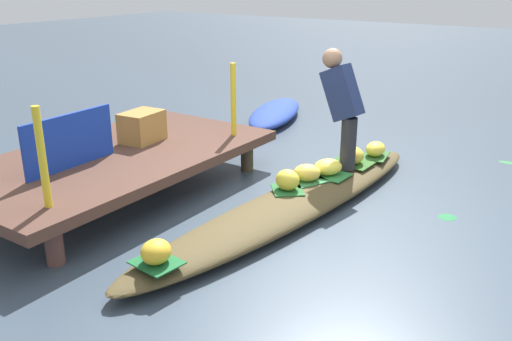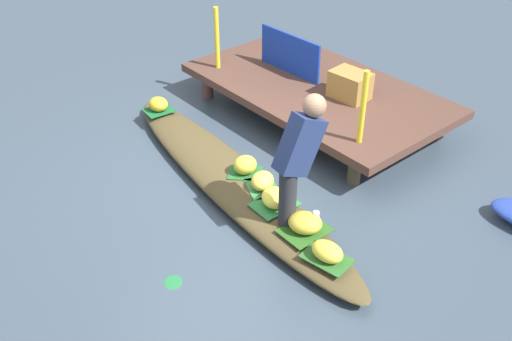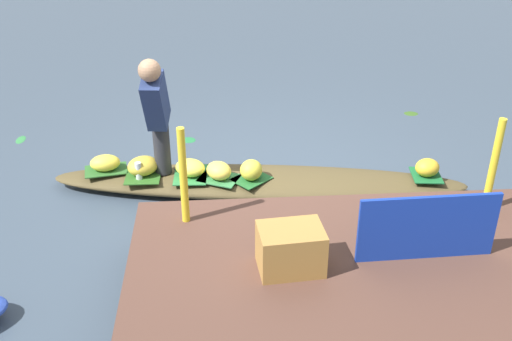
{
  "view_description": "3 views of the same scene",
  "coord_description": "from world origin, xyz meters",
  "px_view_note": "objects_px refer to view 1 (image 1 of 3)",
  "views": [
    {
      "loc": [
        -4.06,
        -2.36,
        2.12
      ],
      "look_at": [
        0.06,
        0.45,
        0.32
      ],
      "focal_mm": 38.7,
      "sensor_mm": 36.0,
      "label": 1
    },
    {
      "loc": [
        3.88,
        -2.96,
        3.56
      ],
      "look_at": [
        0.22,
        0.13,
        0.28
      ],
      "focal_mm": 40.91,
      "sensor_mm": 36.0,
      "label": 2
    },
    {
      "loc": [
        0.39,
        5.12,
        2.98
      ],
      "look_at": [
        0.05,
        0.28,
        0.38
      ],
      "focal_mm": 41.99,
      "sensor_mm": 36.0,
      "label": 3
    }
  ],
  "objects_px": {
    "moored_boat": "(275,113)",
    "water_bottle": "(344,153)",
    "banana_bunch_4": "(375,149)",
    "vendor_person": "(343,102)",
    "banana_bunch_3": "(287,180)",
    "banana_bunch_0": "(156,252)",
    "banana_bunch_2": "(328,167)",
    "vendor_boat": "(292,205)",
    "market_banner": "(70,141)",
    "banana_bunch_5": "(352,155)",
    "banana_bunch_1": "(307,173)",
    "produce_crate": "(142,127)"
  },
  "relations": [
    {
      "from": "banana_bunch_0",
      "to": "water_bottle",
      "type": "height_order",
      "value": "water_bottle"
    },
    {
      "from": "banana_bunch_0",
      "to": "vendor_person",
      "type": "distance_m",
      "value": 2.64
    },
    {
      "from": "banana_bunch_5",
      "to": "market_banner",
      "type": "bearing_deg",
      "value": 140.03
    },
    {
      "from": "banana_bunch_1",
      "to": "water_bottle",
      "type": "distance_m",
      "value": 0.77
    },
    {
      "from": "vendor_person",
      "to": "water_bottle",
      "type": "bearing_deg",
      "value": 12.26
    },
    {
      "from": "banana_bunch_2",
      "to": "produce_crate",
      "type": "relative_size",
      "value": 0.67
    },
    {
      "from": "banana_bunch_2",
      "to": "banana_bunch_5",
      "type": "xyz_separation_m",
      "value": [
        0.46,
        -0.05,
        0.01
      ]
    },
    {
      "from": "banana_bunch_1",
      "to": "banana_bunch_2",
      "type": "xyz_separation_m",
      "value": [
        0.28,
        -0.09,
        -0.0
      ]
    },
    {
      "from": "banana_bunch_4",
      "to": "vendor_person",
      "type": "height_order",
      "value": "vendor_person"
    },
    {
      "from": "banana_bunch_1",
      "to": "vendor_boat",
      "type": "bearing_deg",
      "value": -169.75
    },
    {
      "from": "banana_bunch_2",
      "to": "banana_bunch_3",
      "type": "relative_size",
      "value": 1.24
    },
    {
      "from": "banana_bunch_4",
      "to": "market_banner",
      "type": "xyz_separation_m",
      "value": [
        -2.55,
        1.93,
        0.4
      ]
    },
    {
      "from": "banana_bunch_0",
      "to": "banana_bunch_5",
      "type": "bearing_deg",
      "value": -4.53
    },
    {
      "from": "banana_bunch_3",
      "to": "market_banner",
      "type": "bearing_deg",
      "value": 124.36
    },
    {
      "from": "market_banner",
      "to": "produce_crate",
      "type": "xyz_separation_m",
      "value": [
        0.96,
        0.06,
        -0.09
      ]
    },
    {
      "from": "banana_bunch_0",
      "to": "market_banner",
      "type": "xyz_separation_m",
      "value": [
        0.58,
        1.6,
        0.39
      ]
    },
    {
      "from": "banana_bunch_2",
      "to": "banana_bunch_5",
      "type": "bearing_deg",
      "value": -6.07
    },
    {
      "from": "banana_bunch_3",
      "to": "water_bottle",
      "type": "height_order",
      "value": "banana_bunch_3"
    },
    {
      "from": "market_banner",
      "to": "vendor_boat",
      "type": "bearing_deg",
      "value": -61.07
    },
    {
      "from": "banana_bunch_5",
      "to": "water_bottle",
      "type": "height_order",
      "value": "banana_bunch_5"
    },
    {
      "from": "moored_boat",
      "to": "water_bottle",
      "type": "bearing_deg",
      "value": -149.43
    },
    {
      "from": "water_bottle",
      "to": "market_banner",
      "type": "distance_m",
      "value": 2.82
    },
    {
      "from": "banana_bunch_1",
      "to": "banana_bunch_4",
      "type": "bearing_deg",
      "value": -12.49
    },
    {
      "from": "moored_boat",
      "to": "banana_bunch_2",
      "type": "bearing_deg",
      "value": -156.01
    },
    {
      "from": "banana_bunch_5",
      "to": "water_bottle",
      "type": "distance_m",
      "value": 0.11
    },
    {
      "from": "banana_bunch_2",
      "to": "produce_crate",
      "type": "distance_m",
      "value": 2.0
    },
    {
      "from": "banana_bunch_4",
      "to": "banana_bunch_3",
      "type": "bearing_deg",
      "value": 168.79
    },
    {
      "from": "vendor_boat",
      "to": "produce_crate",
      "type": "bearing_deg",
      "value": 99.05
    },
    {
      "from": "banana_bunch_1",
      "to": "banana_bunch_4",
      "type": "height_order",
      "value": "banana_bunch_1"
    },
    {
      "from": "market_banner",
      "to": "produce_crate",
      "type": "height_order",
      "value": "market_banner"
    },
    {
      "from": "moored_boat",
      "to": "market_banner",
      "type": "xyz_separation_m",
      "value": [
        -3.87,
        -0.23,
        0.56
      ]
    },
    {
      "from": "vendor_person",
      "to": "banana_bunch_4",
      "type": "bearing_deg",
      "value": -16.37
    },
    {
      "from": "moored_boat",
      "to": "banana_bunch_2",
      "type": "height_order",
      "value": "banana_bunch_2"
    },
    {
      "from": "banana_bunch_0",
      "to": "water_bottle",
      "type": "xyz_separation_m",
      "value": [
        2.77,
        -0.12,
        0.0
      ]
    },
    {
      "from": "banana_bunch_4",
      "to": "vendor_person",
      "type": "relative_size",
      "value": 0.24
    },
    {
      "from": "banana_bunch_1",
      "to": "banana_bunch_2",
      "type": "height_order",
      "value": "banana_bunch_1"
    },
    {
      "from": "banana_bunch_5",
      "to": "banana_bunch_1",
      "type": "bearing_deg",
      "value": 169.52
    },
    {
      "from": "moored_boat",
      "to": "produce_crate",
      "type": "height_order",
      "value": "produce_crate"
    },
    {
      "from": "banana_bunch_3",
      "to": "water_bottle",
      "type": "xyz_separation_m",
      "value": [
        1.07,
        -0.07,
        -0.01
      ]
    },
    {
      "from": "banana_bunch_2",
      "to": "vendor_person",
      "type": "bearing_deg",
      "value": 1.13
    },
    {
      "from": "banana_bunch_0",
      "to": "vendor_person",
      "type": "xyz_separation_m",
      "value": [
        2.56,
        -0.16,
        0.6
      ]
    },
    {
      "from": "banana_bunch_5",
      "to": "produce_crate",
      "type": "relative_size",
      "value": 0.69
    },
    {
      "from": "vendor_boat",
      "to": "water_bottle",
      "type": "height_order",
      "value": "water_bottle"
    },
    {
      "from": "banana_bunch_5",
      "to": "market_banner",
      "type": "height_order",
      "value": "market_banner"
    },
    {
      "from": "banana_bunch_2",
      "to": "water_bottle",
      "type": "bearing_deg",
      "value": 6.06
    },
    {
      "from": "vendor_boat",
      "to": "banana_bunch_3",
      "type": "relative_size",
      "value": 17.1
    },
    {
      "from": "banana_bunch_0",
      "to": "banana_bunch_1",
      "type": "height_order",
      "value": "banana_bunch_0"
    },
    {
      "from": "banana_bunch_1",
      "to": "moored_boat",
      "type": "bearing_deg",
      "value": 38.1
    },
    {
      "from": "banana_bunch_2",
      "to": "banana_bunch_4",
      "type": "height_order",
      "value": "same"
    },
    {
      "from": "moored_boat",
      "to": "banana_bunch_3",
      "type": "xyz_separation_m",
      "value": [
        -2.74,
        -1.88,
        0.18
      ]
    }
  ]
}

